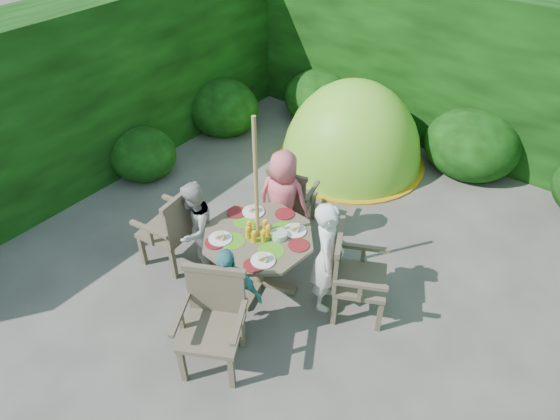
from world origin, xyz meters
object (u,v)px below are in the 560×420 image
Objects in this scene: garden_chair_front at (213,319)px; garden_chair_back at (291,198)px; parasol_pole at (257,210)px; child_left at (195,229)px; garden_chair_right at (353,274)px; child_right at (327,257)px; patio_table at (259,243)px; dome_tent at (349,162)px; child_front at (228,295)px; child_back at (283,200)px; garden_chair_left at (173,227)px.

garden_chair_back is at bearing 77.98° from garden_chair_front.
child_left is at bearing -163.16° from parasol_pole.
child_right is (-0.28, -0.07, 0.14)m from garden_chair_right.
dome_tent reaches higher than patio_table.
child_front is at bearing 74.68° from garden_chair_front.
child_left is at bearing 56.62° from garden_chair_back.
child_left reaches higher than garden_chair_front.
garden_chair_back is at bearing -87.41° from child_back.
garden_chair_front is at bearing 92.19° from garden_chair_back.
garden_chair_right reaches higher than garden_chair_back.
patio_table is at bearing 77.16° from garden_chair_front.
child_back reaches higher than garden_chair_front.
parasol_pole is 1.83× the size of child_front.
child_back is at bearing 106.84° from parasol_pole.
dome_tent is (-0.31, 2.18, -0.67)m from child_back.
parasol_pole reaches higher than garden_chair_back.
parasol_pole reaches higher than garden_chair_front.
child_back reaches higher than garden_chair_right.
garden_chair_left is 1.52m from garden_chair_front.
garden_chair_front is at bearing 31.62° from child_left.
parasol_pole is 1.22m from garden_chair_front.
child_back is at bearing 77.80° from garden_chair_front.
child_right reaches higher than child_left.
child_left reaches higher than child_front.
garden_chair_front is at bearing 91.31° from child_back.
child_left is 3.24m from dome_tent.
garden_chair_left is at bearing 81.62° from child_right.
child_right is at bearing 41.45° from garden_chair_front.
child_right reaches higher than patio_table.
parasol_pole is 3.19m from dome_tent.
patio_table is 3.06m from dome_tent.
patio_table is 0.80m from child_front.
garden_chair_back is 0.77× the size of child_left.
child_left is at bearing 81.18° from child_right.
garden_chair_left is 1.89m from child_right.
patio_table is at bearing 79.42° from garden_chair_right.
garden_chair_front is at bearing 134.26° from child_right.
child_back is at bearing 80.52° from child_front.
dome_tent is (-0.22, 1.90, -0.50)m from garden_chair_back.
parasol_pole is at bearing 81.18° from child_right.
parasol_pole is 1.25m from garden_chair_back.
child_front is (0.46, -1.53, -0.07)m from child_back.
patio_table is at bearing 81.11° from child_right.
dome_tent is at bearing -97.67° from garden_chair_back.
child_right reaches higher than dome_tent.
child_left is (0.27, 0.10, 0.05)m from garden_chair_left.
garden_chair_back is at bearing 140.02° from child_left.
garden_chair_right is 0.32m from child_right.
child_front is 0.45× the size of dome_tent.
child_left is (-1.06, 0.82, 0.05)m from garden_chair_front.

